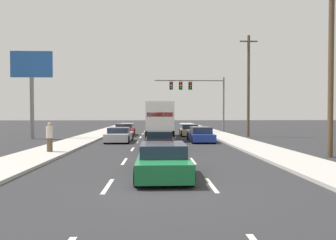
{
  "coord_description": "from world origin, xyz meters",
  "views": [
    {
      "loc": [
        -0.11,
        -9.29,
        2.37
      ],
      "look_at": [
        0.7,
        11.53,
        1.91
      ],
      "focal_mm": 31.79,
      "sensor_mm": 36.0,
      "label": 1
    }
  ],
  "objects_px": {
    "car_silver": "(119,135)",
    "car_tan": "(189,130)",
    "car_red": "(124,130)",
    "pedestrian_near_corner": "(50,137)",
    "utility_pole_mid": "(248,85)",
    "car_blue": "(200,135)",
    "traffic_signal_mast": "(192,90)",
    "utility_pole_near": "(331,59)",
    "roadside_billboard": "(32,77)",
    "car_black": "(160,141)",
    "box_truck": "(160,118)",
    "car_green": "(163,160)"
  },
  "relations": [
    {
      "from": "car_silver",
      "to": "traffic_signal_mast",
      "type": "bearing_deg",
      "value": 57.63
    },
    {
      "from": "traffic_signal_mast",
      "to": "pedestrian_near_corner",
      "type": "relative_size",
      "value": 5.11
    },
    {
      "from": "box_truck",
      "to": "car_tan",
      "type": "height_order",
      "value": "box_truck"
    },
    {
      "from": "utility_pole_mid",
      "to": "car_silver",
      "type": "bearing_deg",
      "value": -158.09
    },
    {
      "from": "traffic_signal_mast",
      "to": "car_tan",
      "type": "bearing_deg",
      "value": -100.05
    },
    {
      "from": "utility_pole_mid",
      "to": "car_blue",
      "type": "bearing_deg",
      "value": -138.44
    },
    {
      "from": "car_green",
      "to": "car_blue",
      "type": "height_order",
      "value": "car_blue"
    },
    {
      "from": "car_black",
      "to": "pedestrian_near_corner",
      "type": "height_order",
      "value": "pedestrian_near_corner"
    },
    {
      "from": "car_black",
      "to": "car_tan",
      "type": "height_order",
      "value": "car_black"
    },
    {
      "from": "car_green",
      "to": "roadside_billboard",
      "type": "height_order",
      "value": "roadside_billboard"
    },
    {
      "from": "car_black",
      "to": "traffic_signal_mast",
      "type": "distance_m",
      "value": 18.57
    },
    {
      "from": "box_truck",
      "to": "utility_pole_mid",
      "type": "bearing_deg",
      "value": 8.46
    },
    {
      "from": "car_silver",
      "to": "car_tan",
      "type": "relative_size",
      "value": 0.97
    },
    {
      "from": "car_black",
      "to": "car_blue",
      "type": "relative_size",
      "value": 0.94
    },
    {
      "from": "car_tan",
      "to": "traffic_signal_mast",
      "type": "relative_size",
      "value": 0.51
    },
    {
      "from": "car_blue",
      "to": "utility_pole_mid",
      "type": "relative_size",
      "value": 0.45
    },
    {
      "from": "car_silver",
      "to": "utility_pole_mid",
      "type": "xyz_separation_m",
      "value": [
        12.44,
        5.0,
        4.72
      ]
    },
    {
      "from": "car_blue",
      "to": "utility_pole_near",
      "type": "distance_m",
      "value": 11.8
    },
    {
      "from": "car_red",
      "to": "car_silver",
      "type": "bearing_deg",
      "value": -87.34
    },
    {
      "from": "car_black",
      "to": "box_truck",
      "type": "bearing_deg",
      "value": 89.36
    },
    {
      "from": "pedestrian_near_corner",
      "to": "utility_pole_mid",
      "type": "bearing_deg",
      "value": 38.3
    },
    {
      "from": "car_red",
      "to": "pedestrian_near_corner",
      "type": "height_order",
      "value": "pedestrian_near_corner"
    },
    {
      "from": "car_tan",
      "to": "utility_pole_near",
      "type": "bearing_deg",
      "value": -69.83
    },
    {
      "from": "pedestrian_near_corner",
      "to": "utility_pole_near",
      "type": "bearing_deg",
      "value": -6.88
    },
    {
      "from": "utility_pole_near",
      "to": "traffic_signal_mast",
      "type": "bearing_deg",
      "value": 103.2
    },
    {
      "from": "car_red",
      "to": "car_black",
      "type": "bearing_deg",
      "value": -73.86
    },
    {
      "from": "box_truck",
      "to": "pedestrian_near_corner",
      "type": "height_order",
      "value": "box_truck"
    },
    {
      "from": "car_red",
      "to": "car_blue",
      "type": "height_order",
      "value": "car_red"
    },
    {
      "from": "car_tan",
      "to": "car_blue",
      "type": "xyz_separation_m",
      "value": [
        0.18,
        -6.75,
        0.03
      ]
    },
    {
      "from": "utility_pole_mid",
      "to": "roadside_billboard",
      "type": "height_order",
      "value": "utility_pole_mid"
    },
    {
      "from": "box_truck",
      "to": "pedestrian_near_corner",
      "type": "relative_size",
      "value": 5.15
    },
    {
      "from": "car_blue",
      "to": "traffic_signal_mast",
      "type": "xyz_separation_m",
      "value": [
        0.73,
        11.9,
        4.76
      ]
    },
    {
      "from": "car_green",
      "to": "car_blue",
      "type": "distance_m",
      "value": 14.06
    },
    {
      "from": "utility_pole_near",
      "to": "car_red",
      "type": "bearing_deg",
      "value": 128.34
    },
    {
      "from": "car_black",
      "to": "traffic_signal_mast",
      "type": "xyz_separation_m",
      "value": [
        4.24,
        17.44,
        4.76
      ]
    },
    {
      "from": "car_silver",
      "to": "box_truck",
      "type": "relative_size",
      "value": 0.49
    },
    {
      "from": "box_truck",
      "to": "car_green",
      "type": "height_order",
      "value": "box_truck"
    },
    {
      "from": "pedestrian_near_corner",
      "to": "car_green",
      "type": "bearing_deg",
      "value": -44.15
    },
    {
      "from": "roadside_billboard",
      "to": "car_black",
      "type": "bearing_deg",
      "value": -36.67
    },
    {
      "from": "car_green",
      "to": "roadside_billboard",
      "type": "bearing_deg",
      "value": 125.06
    },
    {
      "from": "car_green",
      "to": "utility_pole_near",
      "type": "distance_m",
      "value": 11.2
    },
    {
      "from": "traffic_signal_mast",
      "to": "utility_pole_near",
      "type": "distance_m",
      "value": 21.68
    },
    {
      "from": "traffic_signal_mast",
      "to": "utility_pole_mid",
      "type": "relative_size",
      "value": 0.85
    },
    {
      "from": "utility_pole_near",
      "to": "roadside_billboard",
      "type": "xyz_separation_m",
      "value": [
        -20.99,
        12.44,
        0.49
      ]
    },
    {
      "from": "car_red",
      "to": "utility_pole_mid",
      "type": "xyz_separation_m",
      "value": [
        12.77,
        -2.02,
        4.7
      ]
    },
    {
      "from": "box_truck",
      "to": "roadside_billboard",
      "type": "relative_size",
      "value": 1.08
    },
    {
      "from": "car_green",
      "to": "traffic_signal_mast",
      "type": "distance_m",
      "value": 26.29
    },
    {
      "from": "car_silver",
      "to": "car_tan",
      "type": "distance_m",
      "value": 9.47
    },
    {
      "from": "car_silver",
      "to": "pedestrian_near_corner",
      "type": "relative_size",
      "value": 2.53
    },
    {
      "from": "utility_pole_mid",
      "to": "box_truck",
      "type": "bearing_deg",
      "value": -171.54
    }
  ]
}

